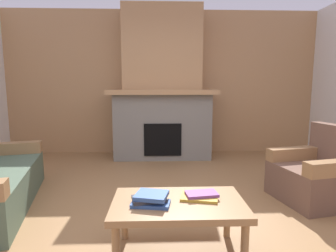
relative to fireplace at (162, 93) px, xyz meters
name	(u,v)px	position (x,y,z in m)	size (l,w,h in m)	color
ground	(167,225)	(0.00, -2.62, -1.16)	(9.00, 9.00, 0.00)	olive
wall_back_wood_panel	(162,83)	(0.00, 0.38, 0.19)	(6.00, 0.12, 2.70)	tan
fireplace	(162,93)	(0.00, 0.00, 0.00)	(1.90, 0.82, 2.70)	gray
armchair	(318,175)	(1.73, -2.10, -0.87)	(0.90, 0.90, 0.85)	brown
coffee_table	(178,208)	(0.07, -3.07, -0.79)	(1.00, 0.60, 0.43)	#997047
book_stack_near_edge	(151,199)	(-0.14, -3.12, -0.69)	(0.30, 0.25, 0.08)	#335699
book_stack_center	(200,196)	(0.24, -3.02, -0.71)	(0.31, 0.24, 0.04)	gold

